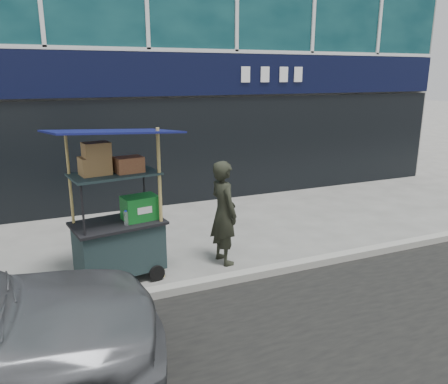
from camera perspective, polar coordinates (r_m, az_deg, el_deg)
name	(u,v)px	position (r m, az deg, el deg)	size (l,w,h in m)	color
ground	(221,277)	(6.58, -0.36, -11.07)	(80.00, 80.00, 0.00)	slate
curb	(227,279)	(6.39, 0.34, -11.31)	(80.00, 0.18, 0.12)	#97978F
vendor_cart	(119,227)	(6.42, -13.51, -4.50)	(1.84, 1.43, 2.26)	#19292B
vendor_man	(224,213)	(6.79, -0.05, -2.71)	(0.60, 0.39, 1.65)	black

